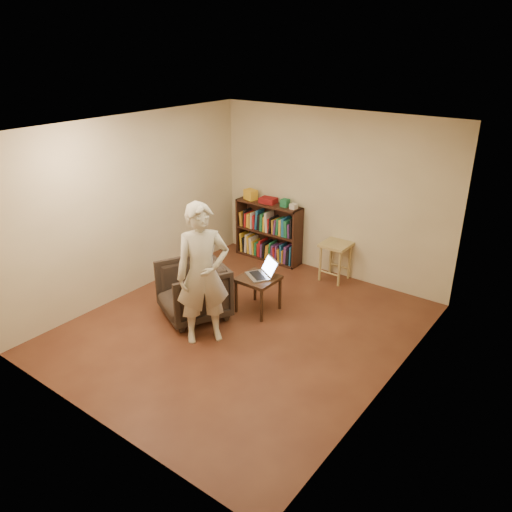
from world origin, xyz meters
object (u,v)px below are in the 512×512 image
Objects in this scene: bookshelf at (269,234)px; armchair at (193,291)px; person at (203,274)px; stool at (336,250)px; laptop at (262,272)px; side_table at (258,283)px.

armchair is (0.32, -2.23, -0.05)m from bookshelf.
person reaches higher than armchair.
bookshelf is 1.32m from stool.
laptop reaches higher than stool.
stool is 0.34× the size of person.
laptop is at bearing -57.59° from bookshelf.
armchair reaches higher than laptop.
bookshelf is 0.67× the size of person.
bookshelf is 2.26m from armchair.
bookshelf is 1.85m from side_table.
laptop is 1.10m from person.
bookshelf reaches higher than side_table.
bookshelf is 1.42× the size of armchair.
armchair is 1.64× the size of side_table.
side_table is at bearing -73.21° from laptop.
bookshelf is at bearing 120.78° from side_table.
stool is (1.32, -0.06, 0.06)m from bookshelf.
armchair is at bearing -114.65° from stool.
laptop reaches higher than side_table.
bookshelf is 2.73m from person.
armchair is at bearing -100.17° from laptop.
stool reaches higher than side_table.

